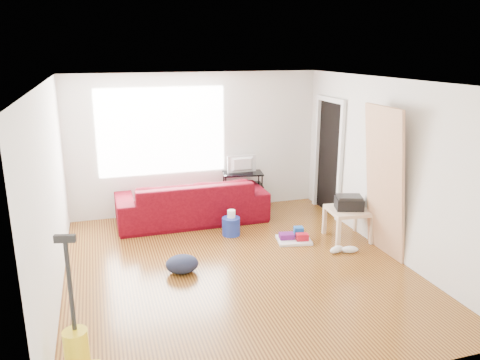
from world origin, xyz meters
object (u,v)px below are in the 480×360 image
object	(u,v)px
bucket	(231,235)
sofa	(192,221)
tv_stand	(243,191)
side_table	(348,214)
cleaning_tray	(294,237)
backpack	(182,272)

from	to	relation	value
bucket	sofa	bearing A→B (deg)	120.19
sofa	bucket	distance (m)	0.93
tv_stand	side_table	bearing A→B (deg)	-47.24
cleaning_tray	backpack	world-z (taller)	cleaning_tray
cleaning_tray	bucket	bearing A→B (deg)	148.67
sofa	tv_stand	bearing A→B (deg)	-164.91
side_table	tv_stand	bearing A→B (deg)	123.46
side_table	bucket	size ratio (longest dim) A/B	2.26
cleaning_tray	tv_stand	bearing A→B (deg)	101.89
sofa	cleaning_tray	xyz separation A→B (m)	(1.34, -1.34, 0.06)
sofa	bucket	bearing A→B (deg)	120.19
tv_stand	backpack	size ratio (longest dim) A/B	1.75
sofa	tv_stand	size ratio (longest dim) A/B	3.28
bucket	tv_stand	bearing A→B (deg)	63.62
sofa	side_table	world-z (taller)	side_table
side_table	bucket	world-z (taller)	side_table
bucket	backpack	distance (m)	1.46
tv_stand	bucket	bearing A→B (deg)	-107.08
sofa	cleaning_tray	world-z (taller)	sofa
sofa	side_table	size ratio (longest dim) A/B	3.88
tv_stand	backpack	xyz separation A→B (m)	(-1.52, -2.14, -0.37)
cleaning_tray	backpack	distance (m)	1.94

